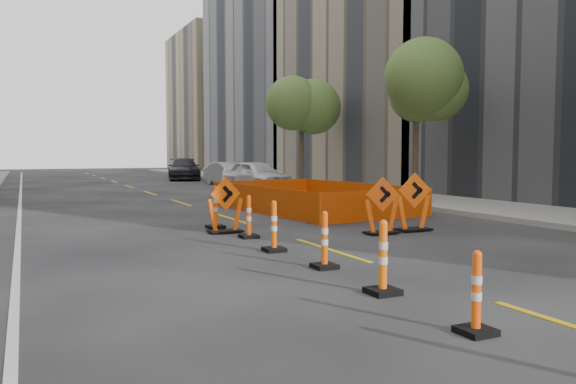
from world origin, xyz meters
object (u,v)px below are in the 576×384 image
chevron_sign_left (225,205)px  chevron_sign_center (382,206)px  channelizer_2 (477,292)px  chevron_sign_right (414,202)px  parked_car_near (256,175)px  channelizer_6 (249,217)px  parked_car_mid (229,174)px  channelizer_4 (325,240)px  channelizer_7 (215,207)px  channelizer_5 (274,226)px  parked_car_far (184,169)px  channelizer_3 (383,257)px

chevron_sign_left → chevron_sign_center: 3.86m
channelizer_2 → chevron_sign_right: chevron_sign_right is taller
channelizer_2 → parked_car_near: parked_car_near is taller
chevron_sign_left → chevron_sign_center: size_ratio=1.00×
chevron_sign_left → channelizer_2: bearing=-102.7°
channelizer_6 → parked_car_near: 16.75m
parked_car_near → parked_car_mid: (0.26, 5.12, -0.10)m
channelizer_2 → chevron_sign_left: bearing=89.6°
channelizer_4 → channelizer_7: 5.69m
channelizer_6 → chevron_sign_center: chevron_sign_center is taller
channelizer_4 → channelizer_2: bearing=-93.1°
chevron_sign_left → parked_car_near: size_ratio=0.30×
channelizer_5 → channelizer_6: bearing=84.1°
channelizer_7 → chevron_sign_right: (4.41, -2.60, 0.18)m
parked_car_far → channelizer_5: bearing=-89.4°
channelizer_7 → chevron_sign_right: chevron_sign_right is taller
channelizer_3 → chevron_sign_right: 6.66m
channelizer_7 → chevron_sign_right: size_ratio=0.75×
channelizer_6 → channelizer_7: channelizer_7 is taller
chevron_sign_center → parked_car_near: bearing=92.2°
parked_car_far → chevron_sign_right: bearing=-81.4°
chevron_sign_center → chevron_sign_right: size_ratio=0.94×
channelizer_4 → parked_car_near: size_ratio=0.21×
channelizer_3 → chevron_sign_left: chevron_sign_left is taller
channelizer_5 → parked_car_near: size_ratio=0.22×
channelizer_4 → channelizer_5: channelizer_5 is taller
channelizer_2 → chevron_sign_center: 7.61m
chevron_sign_left → chevron_sign_right: (4.44, -1.74, 0.05)m
channelizer_2 → channelizer_6: channelizer_6 is taller
channelizer_3 → parked_car_mid: size_ratio=0.25×
channelizer_2 → channelizer_3: bearing=87.2°
channelizer_3 → chevron_sign_center: 5.93m
channelizer_5 → chevron_sign_center: bearing=17.9°
channelizer_2 → chevron_sign_center: size_ratio=0.67×
channelizer_7 → channelizer_5: bearing=-90.0°
channelizer_3 → chevron_sign_center: bearing=55.4°
parked_car_mid → channelizer_3: bearing=-114.0°
parked_car_mid → channelizer_2: bearing=-113.3°
channelizer_6 → channelizer_7: 1.91m
chevron_sign_right → channelizer_3: bearing=-122.2°
chevron_sign_center → parked_car_far: (2.81, 29.33, 0.09)m
chevron_sign_left → parked_car_far: 28.17m
chevron_sign_right → channelizer_4: bearing=-135.0°
channelizer_5 → channelizer_7: (-0.00, 3.79, 0.04)m
channelizer_6 → channelizer_5: bearing=-95.9°
chevron_sign_right → chevron_sign_center: bearing=-164.9°
channelizer_4 → chevron_sign_center: chevron_sign_center is taller
chevron_sign_left → channelizer_3: bearing=-102.0°
channelizer_2 → channelizer_6: 7.59m
channelizer_3 → chevron_sign_right: bearing=48.5°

